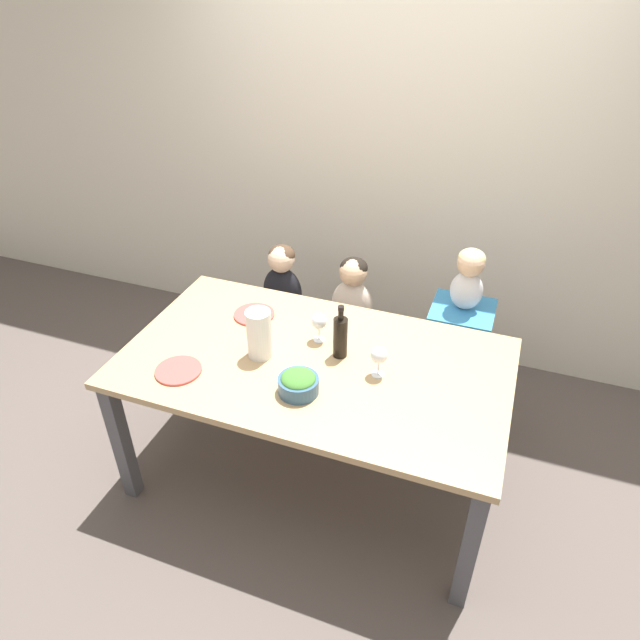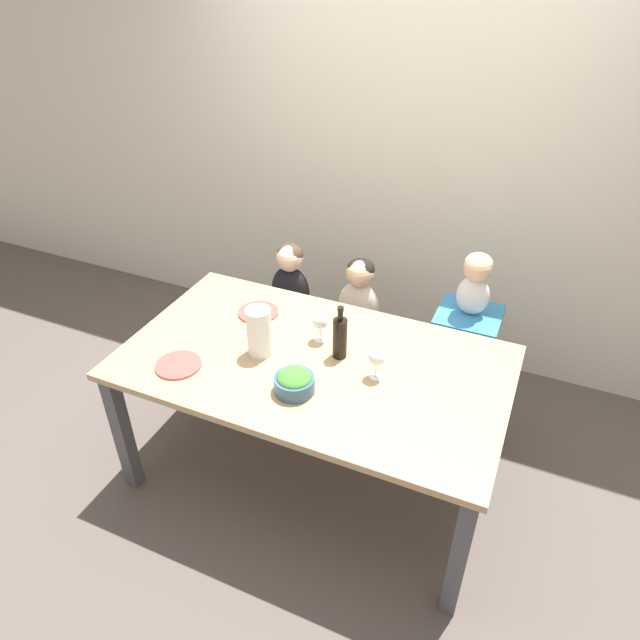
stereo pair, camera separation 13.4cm
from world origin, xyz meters
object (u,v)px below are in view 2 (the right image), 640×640
at_px(chair_right_highchair, 465,339).
at_px(person_child_left, 290,278).
at_px(person_baby_right, 476,279).
at_px(salad_bowl_large, 294,382).
at_px(wine_bottle, 340,337).
at_px(person_child_center, 359,293).
at_px(chair_far_left, 292,322).
at_px(paper_towel_roll, 259,332).
at_px(chair_far_center, 357,339).
at_px(dinner_plate_front_left, 178,365).
at_px(wine_glass_far, 320,322).
at_px(dinner_plate_back_left, 258,312).
at_px(wine_glass_near, 377,358).

xyz_separation_m(chair_right_highchair, person_child_left, (-1.08, 0.00, 0.14)).
distance_m(chair_right_highchair, person_baby_right, 0.38).
bearing_deg(salad_bowl_large, wine_bottle, 74.52).
relative_size(person_child_left, person_child_center, 1.00).
relative_size(chair_far_left, paper_towel_roll, 1.91).
distance_m(chair_far_left, wine_bottle, 1.02).
distance_m(chair_far_left, salad_bowl_large, 1.18).
xyz_separation_m(person_child_center, wine_bottle, (0.15, -0.67, 0.17)).
distance_m(chair_far_center, person_baby_right, 0.85).
xyz_separation_m(person_child_left, person_child_center, (0.45, 0.00, 0.00)).
xyz_separation_m(chair_far_left, dinner_plate_front_left, (-0.07, -1.04, 0.39)).
bearing_deg(wine_bottle, person_child_left, 131.71).
bearing_deg(person_baby_right, person_child_center, -179.96).
relative_size(person_child_left, person_baby_right, 1.31).
xyz_separation_m(wine_glass_far, dinner_plate_front_left, (-0.52, -0.46, -0.10)).
distance_m(person_baby_right, salad_bowl_large, 1.14).
bearing_deg(chair_right_highchair, chair_far_left, -180.00).
bearing_deg(dinner_plate_back_left, wine_bottle, -17.32).
bearing_deg(dinner_plate_back_left, dinner_plate_front_left, -102.87).
distance_m(chair_far_center, chair_right_highchair, 0.66).
distance_m(person_baby_right, dinner_plate_back_left, 1.15).
bearing_deg(person_baby_right, chair_far_center, -179.83).
height_order(chair_right_highchair, person_baby_right, person_baby_right).
bearing_deg(chair_far_center, chair_far_left, 180.00).
height_order(chair_far_left, chair_right_highchair, chair_right_highchair).
height_order(person_baby_right, salad_bowl_large, person_baby_right).
bearing_deg(dinner_plate_back_left, person_baby_right, 25.95).
bearing_deg(dinner_plate_front_left, paper_towel_roll, 39.18).
xyz_separation_m(person_child_center, wine_glass_far, (0.01, -0.59, 0.17)).
bearing_deg(person_baby_right, dinner_plate_back_left, -154.05).
bearing_deg(person_child_left, chair_far_center, -0.18).
distance_m(chair_right_highchair, person_child_left, 1.09).
xyz_separation_m(chair_far_left, person_child_center, (0.45, 0.00, 0.32)).
relative_size(person_child_left, paper_towel_roll, 1.89).
height_order(person_child_left, dinner_plate_front_left, person_child_left).
bearing_deg(chair_right_highchair, salad_bowl_large, -120.58).
bearing_deg(dinner_plate_front_left, wine_glass_near, 18.65).
relative_size(person_child_center, dinner_plate_front_left, 2.17).
relative_size(person_baby_right, wine_bottle, 1.27).
xyz_separation_m(person_baby_right, dinner_plate_front_left, (-1.15, -1.04, -0.18)).
bearing_deg(person_child_center, chair_far_center, -90.00).
xyz_separation_m(chair_far_left, salad_bowl_large, (0.51, -0.98, 0.44)).
relative_size(dinner_plate_front_left, dinner_plate_back_left, 1.00).
distance_m(wine_glass_near, salad_bowl_large, 0.38).
xyz_separation_m(chair_right_highchair, wine_glass_far, (-0.63, -0.58, 0.31)).
relative_size(chair_far_center, dinner_plate_front_left, 2.19).
relative_size(person_child_left, wine_glass_near, 3.00).
bearing_deg(person_child_center, wine_glass_near, -64.59).
xyz_separation_m(wine_glass_far, salad_bowl_large, (0.05, -0.39, -0.06)).
height_order(chair_far_center, wine_bottle, wine_bottle).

